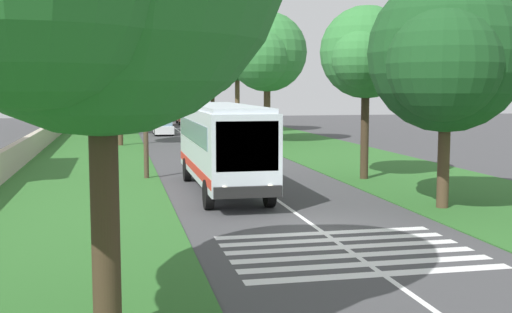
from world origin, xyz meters
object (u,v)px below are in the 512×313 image
roadside_tree_left_4 (118,51)px  trailing_minibus_0 (186,111)px  trailing_car_1 (217,133)px  coach_bus (222,142)px  trailing_car_2 (163,128)px  roadside_tree_left_0 (114,73)px  roadside_tree_left_3 (117,43)px  utility_pole (145,90)px  roadside_tree_right_0 (235,46)px  roadside_tree_right_2 (264,55)px  roadside_tree_left_2 (120,60)px  roadside_tree_right_1 (363,55)px  roadside_tree_right_3 (442,58)px  trailing_car_3 (160,122)px  trailing_car_0 (225,140)px  roadside_tree_right_4 (211,70)px

roadside_tree_left_4 → trailing_minibus_0: bearing=-41.6°
trailing_car_1 → coach_bus: bearing=171.9°
trailing_car_2 → roadside_tree_left_0: roadside_tree_left_0 is taller
roadside_tree_left_3 → utility_pole: bearing=-176.1°
roadside_tree_right_0 → roadside_tree_right_2: size_ratio=1.17×
roadside_tree_left_2 → roadside_tree_right_1: roadside_tree_left_2 is taller
trailing_car_1 → roadside_tree_left_3: 11.13m
trailing_car_1 → roadside_tree_left_3: roadside_tree_left_3 is taller
utility_pole → trailing_car_1: bearing=-17.4°
roadside_tree_left_0 → roadside_tree_right_3: size_ratio=1.07×
roadside_tree_left_4 → roadside_tree_right_2: bearing=-148.5°
trailing_car_3 → roadside_tree_left_3: (-20.33, 4.47, 7.13)m
trailing_car_2 → utility_pole: utility_pole is taller
trailing_car_0 → roadside_tree_left_2: (15.68, 7.37, 6.34)m
roadside_tree_left_2 → roadside_tree_right_0: roadside_tree_right_0 is taller
roadside_tree_left_4 → roadside_tree_right_3: bearing=-166.8°
trailing_car_1 → trailing_minibus_0: (25.13, -0.03, 0.88)m
roadside_tree_right_0 → utility_pole: bearing=162.1°
trailing_car_1 → trailing_car_2: (7.89, 3.94, 0.00)m
roadside_tree_left_0 → roadside_tree_right_2: roadside_tree_right_2 is taller
roadside_tree_right_4 → roadside_tree_right_1: bearing=180.0°
roadside_tree_right_4 → coach_bus: bearing=172.4°
coach_bus → trailing_minibus_0: 51.55m
roadside_tree_right_1 → trailing_car_2: bearing=13.1°
coach_bus → roadside_tree_left_2: (35.04, 4.04, 4.86)m
trailing_car_0 → trailing_car_3: same height
trailing_car_0 → trailing_car_3: size_ratio=1.00×
roadside_tree_right_1 → utility_pole: 10.66m
trailing_car_3 → roadside_tree_left_4: roadside_tree_left_4 is taller
roadside_tree_left_3 → roadside_tree_left_2: bearing=-1.2°
trailing_car_3 → roadside_tree_right_0: 13.07m
trailing_car_2 → roadside_tree_left_4: 11.96m
roadside_tree_left_2 → roadside_tree_right_0: bearing=-86.0°
trailing_car_2 → roadside_tree_right_0: size_ratio=0.35×
coach_bus → roadside_tree_left_4: 43.15m
trailing_car_2 → utility_pole: (-29.48, 2.84, 3.68)m
trailing_car_0 → roadside_tree_left_3: 11.19m
trailing_car_3 → roadside_tree_left_4: (-1.22, 4.28, 7.61)m
roadside_tree_left_0 → roadside_tree_left_4: bearing=-177.2°
roadside_tree_left_2 → utility_pole: 30.48m
coach_bus → roadside_tree_right_4: bearing=-7.6°
roadside_tree_left_2 → roadside_tree_left_3: (-11.63, 0.24, 0.79)m
trailing_car_1 → roadside_tree_left_4: size_ratio=0.37×
coach_bus → trailing_car_1: size_ratio=2.60×
roadside_tree_left_3 → roadside_tree_right_4: size_ratio=1.04×
roadside_tree_left_4 → roadside_tree_right_0: roadside_tree_right_0 is taller
roadside_tree_right_3 → roadside_tree_right_4: size_ratio=0.86×
roadside_tree_left_2 → roadside_tree_right_3: roadside_tree_left_2 is taller
trailing_car_0 → roadside_tree_left_0: bearing=13.1°
roadside_tree_left_2 → trailing_car_3: bearing=-25.9°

